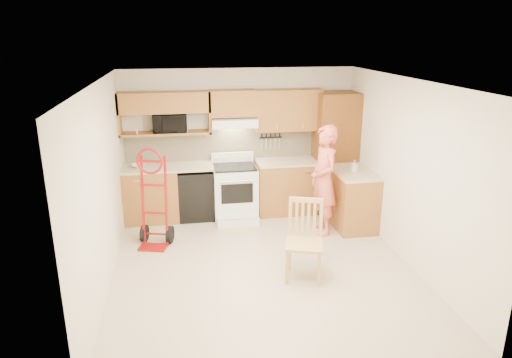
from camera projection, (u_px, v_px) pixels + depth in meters
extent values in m
cube|color=#C1B195|center=(262.00, 267.00, 6.37)|extent=(4.00, 4.50, 0.02)
cube|color=white|center=(263.00, 81.00, 5.61)|extent=(4.00, 4.50, 0.02)
cube|color=silver|center=(239.00, 141.00, 8.12)|extent=(4.00, 0.02, 2.50)
cube|color=silver|center=(311.00, 261.00, 3.87)|extent=(4.00, 0.02, 2.50)
cube|color=silver|center=(101.00, 188.00, 5.67)|extent=(0.02, 4.50, 2.50)
cube|color=silver|center=(407.00, 172.00, 6.31)|extent=(0.02, 4.50, 2.50)
cube|color=beige|center=(240.00, 144.00, 8.11)|extent=(3.92, 0.03, 0.55)
cube|color=#986124|center=(151.00, 195.00, 7.82)|extent=(0.90, 0.60, 0.90)
cube|color=black|center=(196.00, 194.00, 7.95)|extent=(0.60, 0.60, 0.85)
cube|color=#986124|center=(289.00, 187.00, 8.20)|extent=(1.14, 0.60, 0.90)
cube|color=beige|center=(168.00, 167.00, 7.73)|extent=(1.50, 0.63, 0.04)
cube|color=beige|center=(289.00, 162.00, 8.06)|extent=(1.14, 0.63, 0.04)
cube|color=#986124|center=(352.00, 200.00, 7.58)|extent=(0.60, 1.00, 0.90)
cube|color=beige|center=(353.00, 172.00, 7.44)|extent=(0.63, 1.00, 0.04)
cube|color=brown|center=(335.00, 152.00, 8.15)|extent=(0.70, 0.60, 2.10)
cube|color=#986124|center=(164.00, 102.00, 7.53)|extent=(1.50, 0.33, 0.34)
cube|color=#986124|center=(166.00, 133.00, 7.69)|extent=(1.50, 0.33, 0.04)
cube|color=#986124|center=(233.00, 103.00, 7.72)|extent=(0.76, 0.33, 0.44)
cube|color=#986124|center=(288.00, 110.00, 7.92)|extent=(1.14, 0.33, 0.70)
cube|color=white|center=(234.00, 122.00, 7.76)|extent=(0.76, 0.46, 0.14)
imported|color=black|center=(170.00, 123.00, 7.64)|extent=(0.56, 0.38, 0.31)
imported|color=#E86451|center=(324.00, 180.00, 7.20)|extent=(0.47, 0.67, 1.74)
imported|color=white|center=(354.00, 166.00, 7.39)|extent=(0.09, 0.09, 0.19)
imported|color=white|center=(138.00, 166.00, 7.64)|extent=(0.29, 0.29, 0.06)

